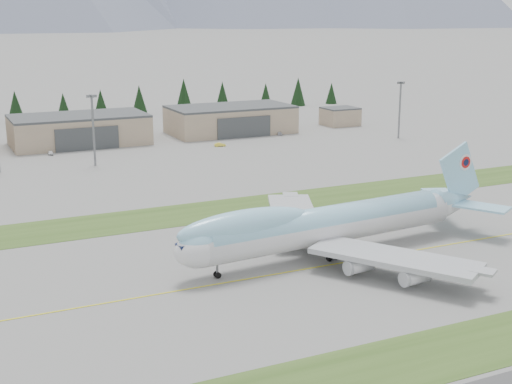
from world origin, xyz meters
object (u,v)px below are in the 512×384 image
hangar_center (79,130)px  hangar_right (231,119)px  boeing_747_freighter (328,224)px  service_vehicle_c (279,135)px  service_vehicle_a (51,155)px  service_vehicle_b (220,146)px

hangar_center → hangar_right: (60.00, 0.00, 0.00)m
boeing_747_freighter → service_vehicle_c: bearing=61.9°
boeing_747_freighter → service_vehicle_a: size_ratio=18.46×
boeing_747_freighter → hangar_right: (41.53, 144.81, -1.09)m
boeing_747_freighter → service_vehicle_b: size_ratio=18.22×
service_vehicle_b → service_vehicle_c: (30.77, 13.33, 0.00)m
hangar_center → service_vehicle_a: hangar_center is taller
hangar_right → service_vehicle_b: bearing=-120.6°
hangar_center → service_vehicle_c: hangar_center is taller
boeing_747_freighter → service_vehicle_a: 132.56m
service_vehicle_a → service_vehicle_c: (88.54, 3.39, 0.00)m
hangar_center → service_vehicle_b: hangar_center is taller
hangar_center → service_vehicle_b: bearing=-30.5°
hangar_right → boeing_747_freighter: bearing=-106.0°
hangar_center → hangar_right: size_ratio=1.00×
hangar_right → service_vehicle_a: (-73.24, -16.26, -5.39)m
hangar_right → service_vehicle_b: (-15.47, -26.20, -5.39)m
boeing_747_freighter → service_vehicle_c: size_ratio=16.89×
hangar_center → service_vehicle_c: size_ratio=10.87×
service_vehicle_a → service_vehicle_b: service_vehicle_a is taller
service_vehicle_a → service_vehicle_b: bearing=-3.1°
hangar_center → service_vehicle_b: size_ratio=11.72×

